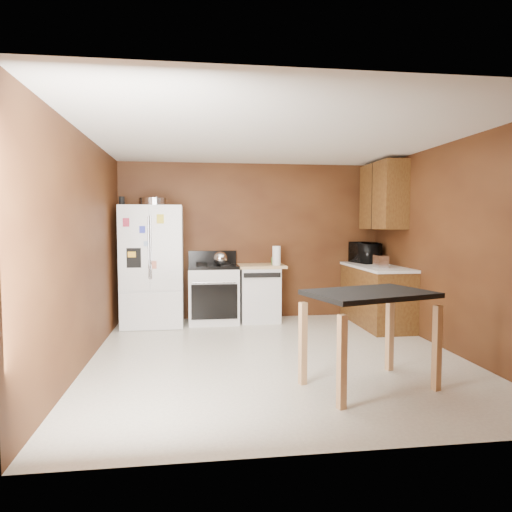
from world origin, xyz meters
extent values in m
plane|color=silver|center=(0.00, 0.00, 0.00)|extent=(4.50, 4.50, 0.00)
plane|color=white|center=(0.00, 0.00, 2.50)|extent=(4.50, 4.50, 0.00)
plane|color=#573116|center=(0.00, 2.25, 1.25)|extent=(4.20, 0.00, 4.20)
plane|color=#573116|center=(0.00, -2.25, 1.25)|extent=(4.20, 0.00, 4.20)
plane|color=#573116|center=(-2.10, 0.00, 1.25)|extent=(0.00, 4.50, 4.50)
plane|color=#573116|center=(2.10, 0.00, 1.25)|extent=(0.00, 4.50, 4.50)
cylinder|color=silver|center=(-1.52, 1.82, 1.85)|extent=(0.43, 0.43, 0.11)
cylinder|color=black|center=(-1.97, 1.77, 1.86)|extent=(0.08, 0.08, 0.13)
sphere|color=silver|center=(-0.54, 1.80, 1.01)|extent=(0.21, 0.21, 0.21)
cylinder|color=white|center=(0.33, 1.83, 1.04)|extent=(0.14, 0.14, 0.30)
cylinder|color=green|center=(0.33, 1.99, 0.95)|extent=(0.13, 0.13, 0.11)
cube|color=silver|center=(1.74, 1.15, 0.99)|extent=(0.15, 0.24, 0.18)
imported|color=black|center=(1.81, 1.94, 1.05)|extent=(0.47, 0.61, 0.30)
cube|color=white|center=(-1.55, 1.88, 0.90)|extent=(0.90, 0.75, 1.80)
cube|color=white|center=(-1.78, 1.49, 1.18)|extent=(0.43, 0.02, 1.20)
cube|color=white|center=(-1.32, 1.49, 1.18)|extent=(0.43, 0.02, 1.20)
cube|color=white|center=(-1.55, 1.49, 0.28)|extent=(0.88, 0.02, 0.54)
cube|color=black|center=(-1.78, 1.48, 1.05)|extent=(0.20, 0.01, 0.28)
cylinder|color=silver|center=(-1.56, 1.46, 1.20)|extent=(0.02, 0.02, 0.90)
cylinder|color=silver|center=(-1.54, 1.46, 1.20)|extent=(0.02, 0.02, 0.90)
cube|color=#B82B46|center=(-1.87, 1.46, 1.55)|extent=(0.09, 0.00, 0.12)
cube|color=#303ACE|center=(-1.65, 1.46, 1.45)|extent=(0.08, 0.00, 0.10)
cube|color=yellow|center=(-1.40, 1.46, 1.60)|extent=(0.10, 0.00, 0.13)
cube|color=yellow|center=(-1.80, 1.46, 1.10)|extent=(0.11, 0.00, 0.08)
cube|color=#DE7D63|center=(-1.50, 1.46, 0.95)|extent=(0.08, 0.00, 0.11)
cube|color=white|center=(-1.25, 1.46, 0.80)|extent=(0.09, 0.00, 0.10)
cube|color=#99BAE6|center=(-1.60, 1.46, 1.25)|extent=(0.07, 0.00, 0.07)
cube|color=white|center=(-0.64, 1.93, 0.42)|extent=(0.76, 0.65, 0.85)
cube|color=black|center=(-0.64, 1.93, 0.88)|extent=(0.76, 0.65, 0.05)
cube|color=black|center=(-0.64, 2.21, 1.00)|extent=(0.76, 0.06, 0.20)
cube|color=black|center=(-0.64, 1.59, 0.38)|extent=(0.68, 0.02, 0.52)
cylinder|color=silver|center=(-0.64, 1.58, 0.67)|extent=(0.62, 0.02, 0.02)
cylinder|color=black|center=(-0.82, 2.08, 0.91)|extent=(0.17, 0.17, 0.02)
cylinder|color=black|center=(-0.46, 2.08, 0.91)|extent=(0.17, 0.17, 0.02)
cylinder|color=black|center=(-0.82, 1.77, 0.91)|extent=(0.17, 0.17, 0.02)
cylinder|color=black|center=(-0.46, 1.77, 0.91)|extent=(0.17, 0.17, 0.02)
cube|color=white|center=(0.08, 1.95, 0.42)|extent=(0.60, 0.60, 0.85)
cube|color=black|center=(0.08, 1.64, 0.76)|extent=(0.56, 0.02, 0.07)
cube|color=tan|center=(0.08, 1.95, 0.87)|extent=(0.78, 0.62, 0.04)
cube|color=brown|center=(1.80, 1.45, 0.43)|extent=(0.60, 1.55, 0.86)
cube|color=white|center=(1.80, 1.45, 0.88)|extent=(0.63, 1.58, 0.04)
cube|color=brown|center=(1.93, 1.55, 1.95)|extent=(0.35, 1.05, 1.00)
cube|color=black|center=(1.75, 1.55, 1.95)|extent=(0.01, 0.01, 1.00)
cube|color=black|center=(0.68, -1.10, 0.88)|extent=(1.26, 1.01, 0.05)
cube|color=tan|center=(0.09, -0.94, 0.39)|extent=(0.08, 0.08, 0.79)
cube|color=tan|center=(1.09, -0.65, 0.39)|extent=(0.08, 0.08, 0.79)
cube|color=tan|center=(0.27, -1.55, 0.39)|extent=(0.08, 0.08, 0.79)
cube|color=tan|center=(1.27, -1.26, 0.39)|extent=(0.08, 0.08, 0.79)
camera|label=1|loc=(-0.92, -5.10, 1.53)|focal=32.00mm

